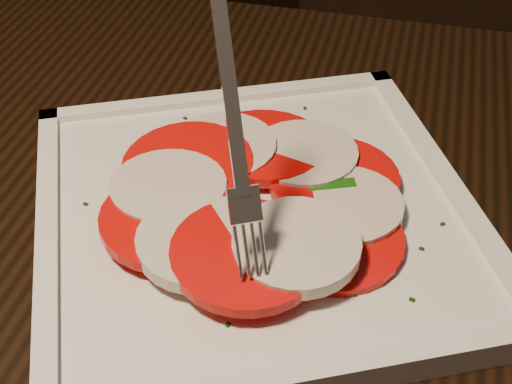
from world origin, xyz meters
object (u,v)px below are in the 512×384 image
at_px(chair, 411,42).
at_px(fork, 230,117).
at_px(plate, 256,216).
at_px(table, 246,358).

xyz_separation_m(chair, fork, (-0.16, -0.75, 0.33)).
relative_size(chair, plate, 3.02).
xyz_separation_m(table, plate, (0.00, 0.05, 0.11)).
bearing_deg(fork, chair, 55.07).
relative_size(table, plate, 4.12).
bearing_deg(table, plate, 89.60).
height_order(chair, fork, fork).
relative_size(plate, fork, 2.00).
xyz_separation_m(chair, plate, (-0.15, -0.71, 0.22)).
xyz_separation_m(table, fork, (-0.01, 0.01, 0.21)).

